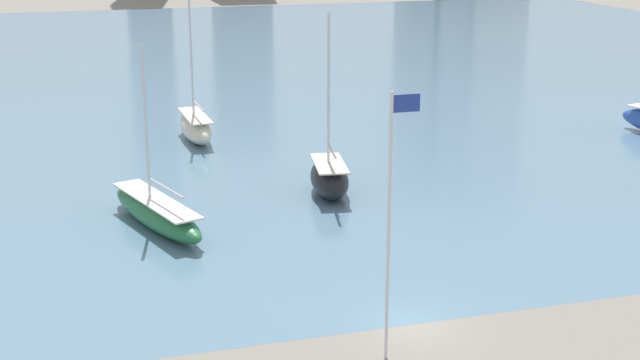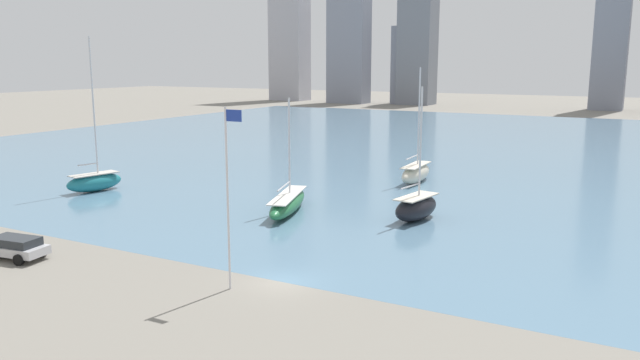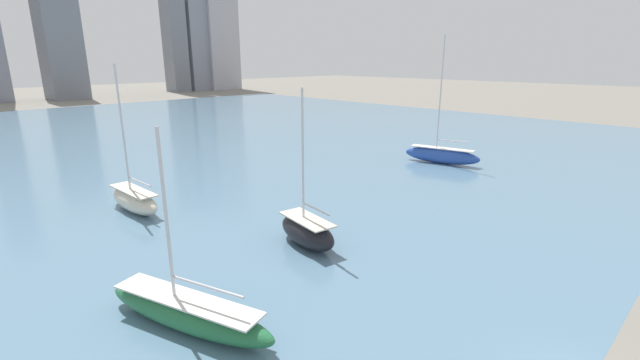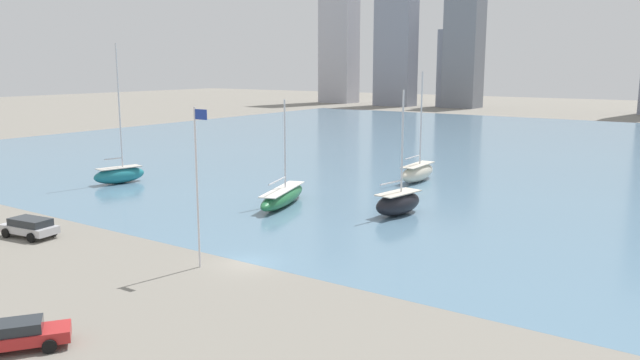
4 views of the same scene
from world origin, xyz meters
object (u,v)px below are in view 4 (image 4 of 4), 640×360
object	(u,v)px
sailboat_cream	(418,172)
parked_wagon_silver	(30,227)
parked_sedan_red	(15,335)
sailboat_green	(283,196)
sailboat_teal	(119,174)
flag_pole	(198,182)
sailboat_black	(398,203)

from	to	relation	value
sailboat_cream	parked_wagon_silver	xyz separation A→B (m)	(-15.27, -41.53, -0.26)
parked_sedan_red	parked_wagon_silver	bearing A→B (deg)	-176.72
sailboat_cream	parked_wagon_silver	bearing A→B (deg)	-112.37
sailboat_green	parked_wagon_silver	size ratio (longest dim) A/B	2.13
sailboat_green	parked_wagon_silver	distance (m)	23.65
sailboat_teal	parked_sedan_red	distance (m)	46.02
parked_sedan_red	sailboat_cream	bearing A→B (deg)	129.76
flag_pole	sailboat_black	world-z (taller)	sailboat_black
flag_pole	sailboat_green	size ratio (longest dim) A/B	1.02
flag_pole	sailboat_cream	size ratio (longest dim) A/B	0.85
parked_wagon_silver	sailboat_cream	bearing A→B (deg)	-28.04
sailboat_green	sailboat_teal	distance (m)	23.89
sailboat_green	sailboat_teal	size ratio (longest dim) A/B	0.66
sailboat_cream	sailboat_black	xyz separation A→B (m)	(6.24, -16.95, 0.03)
sailboat_cream	sailboat_teal	distance (m)	36.43
flag_pole	sailboat_teal	size ratio (longest dim) A/B	0.68
flag_pole	sailboat_green	world-z (taller)	flag_pole
sailboat_green	sailboat_teal	xyz separation A→B (m)	(-23.82, -1.76, 0.22)
sailboat_cream	parked_sedan_red	xyz separation A→B (m)	(4.03, -53.67, -0.36)
sailboat_green	sailboat_cream	xyz separation A→B (m)	(5.36, 20.06, 0.22)
flag_pole	sailboat_teal	bearing A→B (deg)	151.24
sailboat_green	parked_wagon_silver	bearing A→B (deg)	-132.93
sailboat_black	parked_wagon_silver	xyz separation A→B (m)	(-21.51, -24.58, -0.29)
parked_sedan_red	sailboat_black	bearing A→B (deg)	122.01
sailboat_teal	parked_wagon_silver	xyz separation A→B (m)	(13.91, -19.71, -0.26)
sailboat_green	sailboat_black	bearing A→B (deg)	-3.17
sailboat_green	sailboat_teal	bearing A→B (deg)	166.07
sailboat_black	parked_wagon_silver	bearing A→B (deg)	-122.30
sailboat_black	parked_sedan_red	size ratio (longest dim) A/B	2.25
sailboat_green	parked_sedan_red	xyz separation A→B (m)	(9.39, -33.61, -0.14)
flag_pole	sailboat_cream	world-z (taller)	sailboat_cream
sailboat_black	sailboat_teal	bearing A→B (deg)	-163.29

